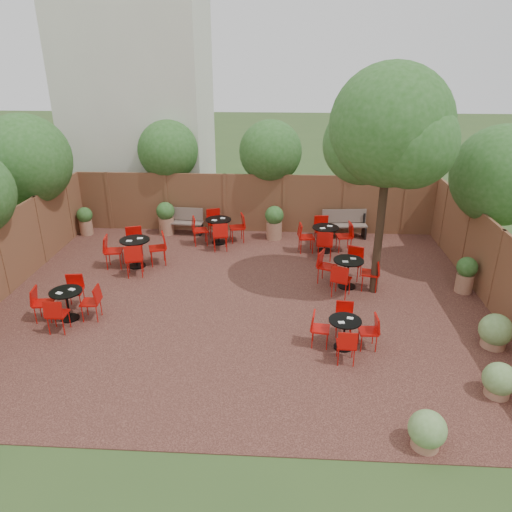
{
  "coord_description": "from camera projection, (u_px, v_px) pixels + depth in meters",
  "views": [
    {
      "loc": [
        0.96,
        -10.55,
        5.74
      ],
      "look_at": [
        0.31,
        0.5,
        1.0
      ],
      "focal_mm": 33.67,
      "sensor_mm": 36.0,
      "label": 1
    }
  ],
  "objects": [
    {
      "name": "ground",
      "position": [
        242.0,
        300.0,
        11.99
      ],
      "size": [
        80.0,
        80.0,
        0.0
      ],
      "primitive_type": "plane",
      "color": "#354F23",
      "rests_on": "ground"
    },
    {
      "name": "courtyard_paving",
      "position": [
        242.0,
        300.0,
        11.99
      ],
      "size": [
        12.0,
        10.0,
        0.02
      ],
      "primitive_type": "cube",
      "color": "#351915",
      "rests_on": "ground"
    },
    {
      "name": "fence_back",
      "position": [
        255.0,
        203.0,
        16.19
      ],
      "size": [
        12.0,
        0.08,
        2.0
      ],
      "primitive_type": "cube",
      "color": "brown",
      "rests_on": "ground"
    },
    {
      "name": "fence_left",
      "position": [
        2.0,
        258.0,
        11.92
      ],
      "size": [
        0.08,
        10.0,
        2.0
      ],
      "primitive_type": "cube",
      "color": "brown",
      "rests_on": "ground"
    },
    {
      "name": "fence_right",
      "position": [
        496.0,
        270.0,
        11.28
      ],
      "size": [
        0.08,
        10.0,
        2.0
      ],
      "primitive_type": "cube",
      "color": "brown",
      "rests_on": "ground"
    },
    {
      "name": "neighbour_building",
      "position": [
        140.0,
        101.0,
        18.0
      ],
      "size": [
        5.0,
        4.0,
        8.0
      ],
      "primitive_type": "cube",
      "color": "beige",
      "rests_on": "ground"
    },
    {
      "name": "overhang_foliage",
      "position": [
        172.0,
        172.0,
        13.0
      ],
      "size": [
        15.93,
        10.67,
        2.68
      ],
      "color": "#26541B",
      "rests_on": "ground"
    },
    {
      "name": "courtyard_tree",
      "position": [
        390.0,
        133.0,
        10.83
      ],
      "size": [
        2.89,
        2.81,
        5.57
      ],
      "rotation": [
        0.0,
        0.0,
        -0.2
      ],
      "color": "black",
      "rests_on": "courtyard_paving"
    },
    {
      "name": "park_bench_left",
      "position": [
        182.0,
        221.0,
        16.18
      ],
      "size": [
        1.45,
        0.58,
        0.87
      ],
      "rotation": [
        0.0,
        0.0,
        -0.09
      ],
      "color": "brown",
      "rests_on": "courtyard_paving"
    },
    {
      "name": "park_bench_right",
      "position": [
        344.0,
        223.0,
        15.88
      ],
      "size": [
        1.51,
        0.62,
        0.91
      ],
      "rotation": [
        0.0,
        0.0,
        0.1
      ],
      "color": "brown",
      "rests_on": "courtyard_paving"
    },
    {
      "name": "bistro_tables",
      "position": [
        236.0,
        259.0,
        13.2
      ],
      "size": [
        8.17,
        7.32,
        0.95
      ],
      "color": "black",
      "rests_on": "courtyard_paving"
    },
    {
      "name": "planters",
      "position": [
        231.0,
        228.0,
        15.19
      ],
      "size": [
        11.82,
        4.33,
        1.11
      ],
      "color": "#95644A",
      "rests_on": "courtyard_paving"
    },
    {
      "name": "low_shrubs",
      "position": [
        480.0,
        369.0,
        8.83
      ],
      "size": [
        2.8,
        3.55,
        0.74
      ],
      "color": "#95644A",
      "rests_on": "courtyard_paving"
    }
  ]
}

